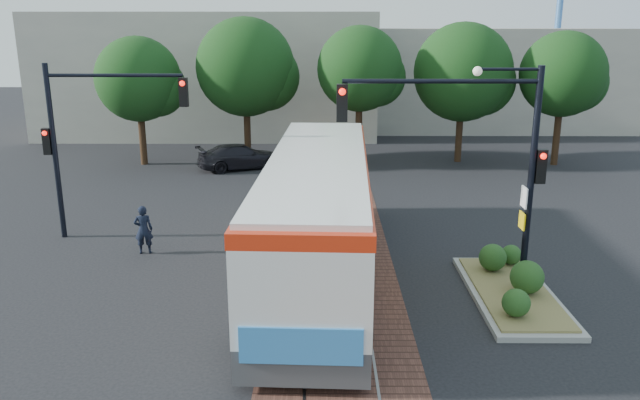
{
  "coord_description": "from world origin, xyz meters",
  "views": [
    {
      "loc": [
        -0.38,
        -16.76,
        7.15
      ],
      "look_at": [
        -0.48,
        3.12,
        1.6
      ],
      "focal_mm": 35.0,
      "sensor_mm": 36.0,
      "label": 1
    }
  ],
  "objects_px": {
    "traffic_island": "(512,284)",
    "parked_car": "(240,157)",
    "officer": "(143,230)",
    "signal_pole_main": "(487,146)",
    "signal_pole_left": "(86,128)",
    "city_bus": "(318,208)"
  },
  "relations": [
    {
      "from": "city_bus",
      "to": "traffic_island",
      "type": "relative_size",
      "value": 2.58
    },
    {
      "from": "city_bus",
      "to": "signal_pole_main",
      "type": "bearing_deg",
      "value": -18.02
    },
    {
      "from": "officer",
      "to": "parked_car",
      "type": "xyz_separation_m",
      "value": [
        1.53,
        12.56,
        -0.16
      ]
    },
    {
      "from": "signal_pole_main",
      "to": "signal_pole_left",
      "type": "xyz_separation_m",
      "value": [
        -12.23,
        4.8,
        -0.29
      ]
    },
    {
      "from": "traffic_island",
      "to": "signal_pole_left",
      "type": "relative_size",
      "value": 0.87
    },
    {
      "from": "city_bus",
      "to": "parked_car",
      "type": "xyz_separation_m",
      "value": [
        -4.15,
        14.1,
        -1.34
      ]
    },
    {
      "from": "signal_pole_main",
      "to": "city_bus",
      "type": "bearing_deg",
      "value": 159.61
    },
    {
      "from": "signal_pole_main",
      "to": "officer",
      "type": "distance_m",
      "value": 11.07
    },
    {
      "from": "traffic_island",
      "to": "signal_pole_left",
      "type": "distance_m",
      "value": 14.5
    },
    {
      "from": "traffic_island",
      "to": "officer",
      "type": "height_order",
      "value": "officer"
    },
    {
      "from": "city_bus",
      "to": "signal_pole_left",
      "type": "xyz_separation_m",
      "value": [
        -7.84,
        3.17,
        1.88
      ]
    },
    {
      "from": "officer",
      "to": "parked_car",
      "type": "relative_size",
      "value": 0.36
    },
    {
      "from": "city_bus",
      "to": "signal_pole_main",
      "type": "relative_size",
      "value": 2.24
    },
    {
      "from": "signal_pole_main",
      "to": "officer",
      "type": "xyz_separation_m",
      "value": [
        -10.06,
        3.18,
        -3.35
      ]
    },
    {
      "from": "traffic_island",
      "to": "parked_car",
      "type": "distance_m",
      "value": 18.46
    },
    {
      "from": "city_bus",
      "to": "signal_pole_left",
      "type": "relative_size",
      "value": 2.24
    },
    {
      "from": "officer",
      "to": "traffic_island",
      "type": "bearing_deg",
      "value": 153.34
    },
    {
      "from": "signal_pole_main",
      "to": "officer",
      "type": "height_order",
      "value": "signal_pole_main"
    },
    {
      "from": "signal_pole_main",
      "to": "traffic_island",
      "type": "bearing_deg",
      "value": -5.36
    },
    {
      "from": "traffic_island",
      "to": "parked_car",
      "type": "xyz_separation_m",
      "value": [
        -9.49,
        15.83,
        0.31
      ]
    },
    {
      "from": "city_bus",
      "to": "parked_car",
      "type": "distance_m",
      "value": 14.76
    },
    {
      "from": "signal_pole_left",
      "to": "parked_car",
      "type": "relative_size",
      "value": 1.36
    }
  ]
}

